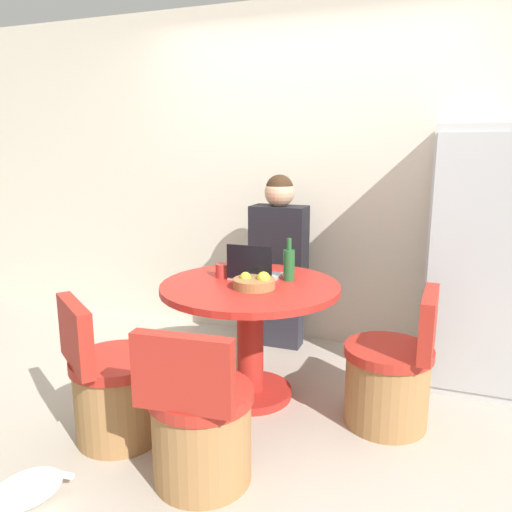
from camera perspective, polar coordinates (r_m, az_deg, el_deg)
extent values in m
plane|color=#B2A899|center=(2.99, -2.00, -18.38)|extent=(12.00, 12.00, 0.00)
cube|color=beige|center=(3.93, 5.92, 8.92)|extent=(7.00, 0.06, 2.60)
cube|color=silver|center=(3.51, 24.80, -0.29)|extent=(0.71, 0.63, 1.66)
cube|color=#AFB2B5|center=(3.20, 25.17, -1.46)|extent=(0.68, 0.01, 1.56)
cylinder|color=#B2261E|center=(3.25, -0.64, -15.23)|extent=(0.52, 0.52, 0.05)
cylinder|color=#B2261E|center=(3.11, -0.66, -9.59)|extent=(0.16, 0.16, 0.64)
cylinder|color=#B2261E|center=(3.00, -0.67, -3.56)|extent=(1.08, 1.08, 0.04)
cylinder|color=#9E7042|center=(2.87, -15.37, -15.75)|extent=(0.46, 0.46, 0.40)
cylinder|color=#AD281E|center=(2.77, -15.65, -11.56)|extent=(0.49, 0.49, 0.06)
cube|color=#AD281E|center=(2.65, -19.94, -8.43)|extent=(0.39, 0.32, 0.33)
cylinder|color=#9E7042|center=(2.48, -6.18, -20.10)|extent=(0.46, 0.46, 0.40)
cylinder|color=#AD281E|center=(2.37, -6.31, -15.42)|extent=(0.49, 0.49, 0.06)
cube|color=#AD281E|center=(2.12, -8.39, -13.12)|extent=(0.44, 0.11, 0.33)
cylinder|color=#9E7042|center=(2.98, 14.68, -14.57)|extent=(0.46, 0.46, 0.40)
cylinder|color=#AD281E|center=(2.89, 14.93, -10.51)|extent=(0.49, 0.49, 0.06)
cube|color=#AD281E|center=(2.80, 19.11, -7.25)|extent=(0.08, 0.44, 0.33)
cube|color=#2D2D38|center=(3.93, 3.19, -7.00)|extent=(0.28, 0.16, 0.46)
cube|color=#2D2D38|center=(3.79, 2.97, -3.02)|extent=(0.32, 0.36, 0.14)
cube|color=black|center=(3.64, 2.64, 1.68)|extent=(0.40, 0.22, 0.52)
sphere|color=tan|center=(3.59, 2.70, 7.29)|extent=(0.22, 0.22, 0.22)
sphere|color=#382314|center=(3.59, 2.70, 7.71)|extent=(0.20, 0.20, 0.20)
cube|color=#B7B7BC|center=(3.13, 0.00, -2.31)|extent=(0.29, 0.24, 0.02)
cube|color=black|center=(3.00, -0.79, -0.75)|extent=(0.29, 0.01, 0.21)
cylinder|color=olive|center=(2.90, -0.22, -3.15)|extent=(0.25, 0.25, 0.05)
sphere|color=gold|center=(2.88, 0.87, -2.55)|extent=(0.08, 0.08, 0.08)
sphere|color=gold|center=(2.91, -1.21, -2.46)|extent=(0.07, 0.07, 0.07)
cylinder|color=#B2332D|center=(3.14, -3.80, -1.65)|extent=(0.09, 0.09, 0.09)
cylinder|color=#23602D|center=(3.06, 3.78, -1.05)|extent=(0.07, 0.07, 0.19)
cylinder|color=#23602D|center=(3.03, 3.81, 1.36)|extent=(0.03, 0.03, 0.07)
ellipsoid|color=white|center=(2.56, -24.78, -23.12)|extent=(0.27, 0.33, 0.18)
cylinder|color=white|center=(2.58, -21.60, -22.13)|extent=(0.09, 0.13, 0.10)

